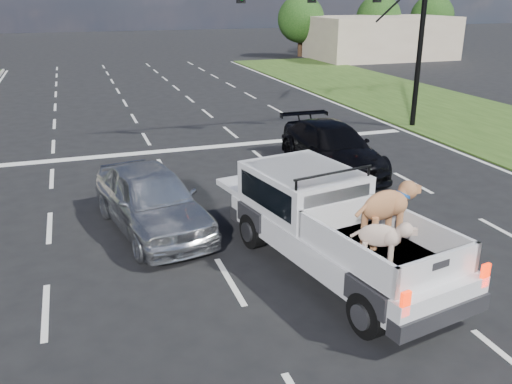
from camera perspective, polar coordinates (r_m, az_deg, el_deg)
ground at (r=11.62m, az=5.62°, el=-7.94°), size 160.00×160.00×0.00m
road_markings at (r=17.32m, az=-3.26°, el=1.79°), size 17.75×60.00×0.01m
traffic_signal at (r=22.93m, az=12.08°, el=17.92°), size 9.11×0.31×7.00m
building_right at (r=50.82m, az=13.01°, el=15.54°), size 12.00×7.00×3.60m
tree_far_d at (r=51.53m, az=4.74°, el=17.68°), size 4.20×4.20×5.40m
tree_far_e at (r=55.18m, az=12.76°, el=17.44°), size 4.20×4.20×5.40m
tree_far_f at (r=58.49m, az=18.04°, el=17.11°), size 4.20×4.20×5.40m
pickup_truck at (r=11.25m, az=8.11°, el=-3.35°), size 3.06×5.96×2.13m
silver_sedan at (r=13.29m, az=-10.95°, el=-0.74°), size 2.72×4.95×1.59m
black_coupe at (r=17.86m, az=8.00°, el=4.68°), size 2.16×5.18×1.49m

